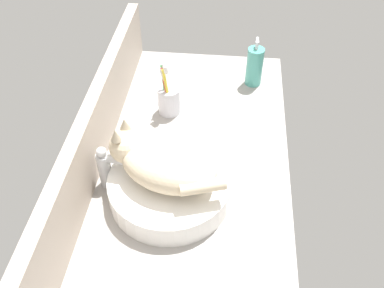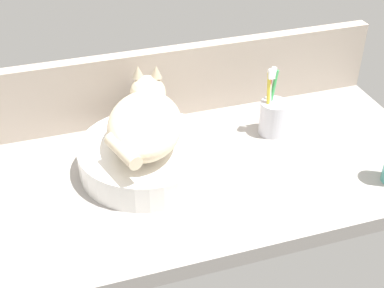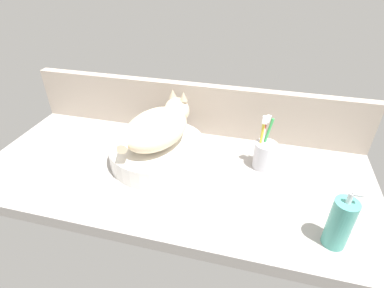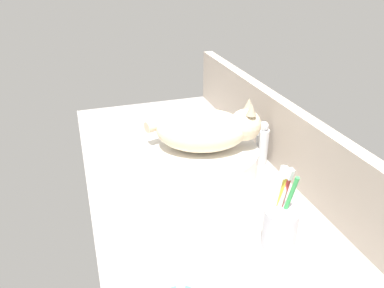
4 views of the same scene
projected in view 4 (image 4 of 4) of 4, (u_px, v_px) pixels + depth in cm
name	position (u px, v px, depth cm)	size (l,w,h in cm)	color
ground_plane	(196.00, 189.00, 102.73)	(127.21, 56.56, 4.00)	#9E9993
backsplash_panel	(285.00, 138.00, 104.60)	(127.21, 3.60, 19.48)	#AD9E8E
sink_basin	(201.00, 158.00, 106.89)	(32.11, 32.11, 6.90)	white
cat	(207.00, 129.00, 102.75)	(23.66, 30.47, 14.00)	beige
faucet	(259.00, 142.00, 107.71)	(4.28, 11.86, 13.60)	silver
toothbrush_cup	(280.00, 225.00, 78.09)	(7.15, 7.15, 18.71)	silver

